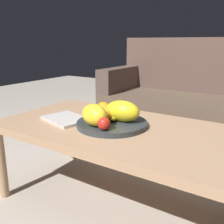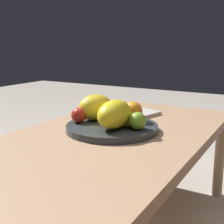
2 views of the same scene
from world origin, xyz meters
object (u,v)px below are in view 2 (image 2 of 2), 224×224
at_px(apple_right, 78,115).
at_px(banana_bunch, 123,118).
at_px(fruit_bowl, 112,128).
at_px(melon_smaller_beside, 95,107).
at_px(orange_front, 133,112).
at_px(melon_large_front, 115,114).
at_px(magazine, 130,114).
at_px(coffee_table, 110,145).
at_px(orange_left, 115,113).
at_px(apple_front, 122,110).
at_px(apple_left, 138,121).

distance_m(apple_right, banana_bunch, 0.18).
relative_size(fruit_bowl, melon_smaller_beside, 2.34).
xyz_separation_m(orange_front, apple_right, (0.13, -0.18, -0.01)).
distance_m(melon_large_front, magazine, 0.33).
bearing_deg(melon_large_front, fruit_bowl, -139.47).
relative_size(coffee_table, melon_large_front, 6.87).
xyz_separation_m(orange_left, apple_front, (-0.08, -0.01, -0.00)).
bearing_deg(coffee_table, fruit_bowl, -158.66).
relative_size(melon_large_front, apple_front, 2.59).
bearing_deg(magazine, apple_left, 46.55).
distance_m(orange_left, banana_bunch, 0.06).
xyz_separation_m(melon_smaller_beside, apple_left, (0.05, 0.22, -0.02)).
relative_size(orange_left, magazine, 0.30).
relative_size(melon_large_front, orange_left, 2.50).
bearing_deg(coffee_table, orange_left, -162.80).
height_order(fruit_bowl, banana_bunch, banana_bunch).
xyz_separation_m(fruit_bowl, magazine, (-0.26, -0.05, -0.00)).
relative_size(coffee_table, apple_front, 17.79).
relative_size(melon_large_front, magazine, 0.74).
distance_m(apple_left, apple_right, 0.25).
xyz_separation_m(apple_right, banana_bunch, (-0.05, 0.17, 0.00)).
xyz_separation_m(apple_front, apple_left, (0.13, 0.14, -0.00)).
xyz_separation_m(apple_left, banana_bunch, (-0.02, -0.07, -0.00)).
height_order(melon_smaller_beside, banana_bunch, melon_smaller_beside).
bearing_deg(apple_right, apple_front, 144.86).
xyz_separation_m(coffee_table, magazine, (-0.31, -0.07, 0.05)).
height_order(orange_front, orange_left, orange_front).
bearing_deg(apple_right, fruit_bowl, 108.48).
distance_m(apple_right, magazine, 0.32).
bearing_deg(fruit_bowl, apple_front, -170.72).
height_order(melon_smaller_beside, apple_front, melon_smaller_beside).
relative_size(melon_large_front, apple_left, 2.84).
xyz_separation_m(coffee_table, orange_front, (-0.13, 0.03, 0.11)).
xyz_separation_m(melon_large_front, apple_left, (-0.03, 0.08, -0.02)).
bearing_deg(melon_large_front, apple_left, 107.22).
xyz_separation_m(melon_large_front, banana_bunch, (-0.04, 0.01, -0.02)).
xyz_separation_m(melon_large_front, melon_smaller_beside, (-0.08, -0.13, -0.00)).
xyz_separation_m(apple_front, apple_right, (0.16, -0.11, -0.01)).
bearing_deg(orange_front, apple_left, 35.17).
height_order(orange_left, apple_left, orange_left).
height_order(orange_left, apple_right, orange_left).
xyz_separation_m(melon_large_front, apple_right, (0.00, -0.16, -0.02)).
bearing_deg(orange_front, melon_smaller_beside, -71.06).
distance_m(melon_large_front, orange_left, 0.09).
bearing_deg(apple_right, apple_left, 96.54).
bearing_deg(apple_front, orange_left, 8.30).
height_order(apple_right, banana_bunch, same).
distance_m(apple_left, banana_bunch, 0.07).
xyz_separation_m(melon_smaller_beside, apple_front, (-0.08, 0.08, -0.02)).
bearing_deg(magazine, banana_bunch, 35.85).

